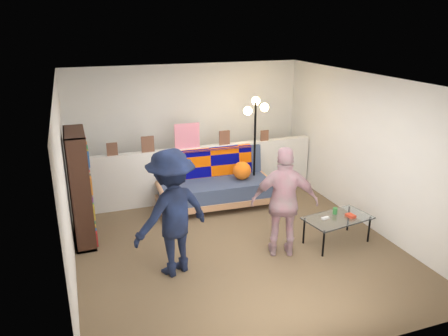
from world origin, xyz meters
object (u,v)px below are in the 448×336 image
coffee_table (338,219)px  person_left (172,213)px  floor_lamp (255,129)px  person_right (285,202)px  bookshelf (80,191)px  futon_sofa (215,183)px

coffee_table → person_left: person_left is taller
floor_lamp → person_right: 2.10m
bookshelf → person_right: size_ratio=1.07×
futon_sofa → person_right: 2.04m
coffee_table → person_left: 2.51m
futon_sofa → person_left: size_ratio=1.23×
futon_sofa → floor_lamp: size_ratio=1.10×
bookshelf → floor_lamp: floor_lamp is taller
futon_sofa → person_right: person_right is taller
futon_sofa → bookshelf: (-2.28, -0.61, 0.38)m
coffee_table → person_left: bearing=178.7°
futon_sofa → coffee_table: (1.26, -1.96, -0.02)m
person_right → coffee_table: bearing=-157.4°
person_left → person_right: person_left is taller
bookshelf → person_right: bearing=-27.4°
coffee_table → person_right: size_ratio=0.67×
floor_lamp → person_right: size_ratio=1.20×
futon_sofa → floor_lamp: bearing=0.4°
coffee_table → person_right: (-0.91, -0.02, 0.41)m
bookshelf → person_right: 2.97m
futon_sofa → coffee_table: 2.33m
bookshelf → floor_lamp: size_ratio=0.90×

